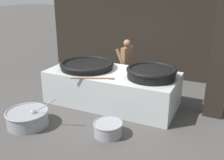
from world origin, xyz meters
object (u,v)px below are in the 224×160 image
at_px(giant_wok_near, 87,65).
at_px(giant_wok_far, 151,72).
at_px(prep_bowl_vegetables, 28,117).
at_px(prep_bowl_meat, 108,128).
at_px(cook, 126,63).

distance_m(giant_wok_near, giant_wok_far, 1.87).
bearing_deg(giant_wok_near, giant_wok_far, -0.61).
height_order(giant_wok_far, prep_bowl_vegetables, giant_wok_far).
distance_m(giant_wok_near, prep_bowl_meat, 2.28).
xyz_separation_m(giant_wok_far, prep_bowl_meat, (-0.46, -1.57, -0.87)).
bearing_deg(giant_wok_far, prep_bowl_meat, -106.21).
xyz_separation_m(giant_wok_near, cook, (0.73, 1.16, -0.15)).
height_order(giant_wok_far, prep_bowl_meat, giant_wok_far).
height_order(cook, prep_bowl_meat, cook).
height_order(giant_wok_near, prep_bowl_vegetables, giant_wok_near).
xyz_separation_m(cook, prep_bowl_meat, (0.69, -2.75, -0.68)).
bearing_deg(prep_bowl_meat, giant_wok_far, 73.79).
height_order(giant_wok_near, prep_bowl_meat, giant_wok_near).
xyz_separation_m(giant_wok_near, prep_bowl_meat, (1.42, -1.59, -0.83)).
distance_m(giant_wok_far, prep_bowl_meat, 1.85).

